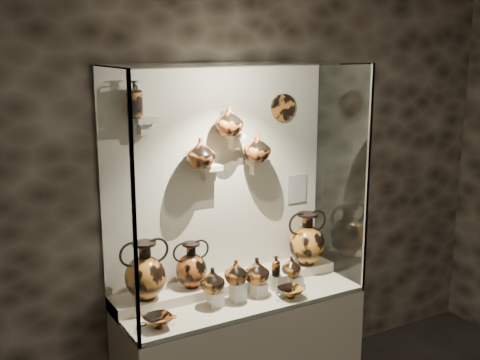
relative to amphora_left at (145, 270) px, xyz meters
name	(u,v)px	position (x,y,z in m)	size (l,w,h in m)	color
wall_back	(218,178)	(0.63, 0.19, 0.50)	(5.00, 0.02, 3.20)	black
plinth	(240,353)	(0.63, -0.13, -0.70)	(1.70, 0.60, 0.80)	beige
front_tier	(240,298)	(0.63, -0.13, -0.28)	(1.68, 0.58, 0.03)	beige
rear_tier	(228,285)	(0.63, 0.04, -0.25)	(1.70, 0.25, 0.10)	beige
back_panel	(218,178)	(0.63, 0.18, 0.50)	(1.70, 0.03, 1.60)	beige
glass_front	(264,197)	(0.63, -0.43, 0.50)	(1.70, 0.01, 1.60)	white
glass_left	(116,204)	(-0.22, -0.13, 0.50)	(0.01, 0.60, 1.60)	white
glass_right	(341,174)	(1.48, -0.13, 0.50)	(0.01, 0.60, 1.60)	white
glass_top	(240,64)	(0.63, -0.13, 1.30)	(1.70, 0.60, 0.01)	white
frame_post_left	(134,216)	(-0.21, -0.42, 0.50)	(0.02, 0.02, 1.60)	gray
frame_post_right	(367,181)	(1.47, -0.42, 0.50)	(0.02, 0.02, 1.60)	gray
pedestal_a	(215,299)	(0.41, -0.18, -0.22)	(0.09, 0.09, 0.10)	silver
pedestal_b	(238,291)	(0.58, -0.18, -0.20)	(0.09, 0.09, 0.13)	silver
pedestal_c	(259,289)	(0.75, -0.18, -0.22)	(0.09, 0.09, 0.09)	silver
pedestal_d	(278,283)	(0.91, -0.18, -0.21)	(0.09, 0.09, 0.12)	silver
pedestal_e	(295,281)	(1.05, -0.18, -0.23)	(0.09, 0.09, 0.08)	silver
bracket_ul	(146,120)	(0.08, 0.11, 0.95)	(0.14, 0.12, 0.04)	beige
bracket_ca	(210,167)	(0.53, 0.11, 0.60)	(0.14, 0.12, 0.04)	beige
bracket_cb	(235,136)	(0.73, 0.11, 0.80)	(0.10, 0.12, 0.04)	beige
bracket_cc	(258,162)	(0.91, 0.11, 0.60)	(0.14, 0.12, 0.04)	beige
amphora_left	(145,270)	(0.00, 0.00, 0.00)	(0.31, 0.31, 0.39)	#B66B23
amphora_mid	(191,265)	(0.34, 0.03, -0.04)	(0.25, 0.25, 0.32)	#A34D1C
amphora_right	(307,239)	(1.28, 0.00, 0.00)	(0.32, 0.32, 0.40)	#B66B23
jug_a	(212,280)	(0.39, -0.19, -0.08)	(0.16, 0.16, 0.17)	#B66B23
jug_b	(236,272)	(0.56, -0.20, -0.05)	(0.16, 0.16, 0.17)	#A34D1C
jug_c	(257,271)	(0.73, -0.18, -0.08)	(0.18, 0.18, 0.18)	#B66B23
jug_e	(291,266)	(1.03, -0.17, -0.11)	(0.14, 0.14, 0.14)	#B66B23
lekythos_small	(276,265)	(0.88, -0.20, -0.06)	(0.07, 0.07, 0.16)	#A34D1C
kylix_left	(158,320)	(-0.04, -0.29, -0.22)	(0.23, 0.20, 0.09)	#A34D1C
kylix_right	(291,291)	(0.92, -0.33, -0.22)	(0.22, 0.19, 0.09)	#B66B23
lekythos_tall	(135,97)	(0.01, 0.10, 1.10)	(0.11, 0.11, 0.26)	#B66B23
ovoid_vase_a	(201,153)	(0.44, 0.06, 0.72)	(0.19, 0.19, 0.20)	#A34D1C
ovoid_vase_b	(229,121)	(0.65, 0.06, 0.92)	(0.19, 0.19, 0.20)	#A34D1C
ovoid_vase_c	(257,147)	(0.88, 0.06, 0.72)	(0.19, 0.19, 0.20)	#A34D1C
wall_plate	(283,108)	(1.15, 0.15, 0.97)	(0.20, 0.20, 0.02)	#A45B20
info_placard	(297,189)	(1.30, 0.16, 0.35)	(0.16, 0.01, 0.22)	beige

